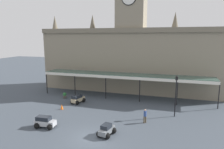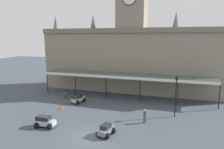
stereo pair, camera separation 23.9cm
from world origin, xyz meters
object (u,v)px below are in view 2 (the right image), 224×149
(car_beige_estate, at_px, (78,99))
(car_grey_sedan, at_px, (106,131))
(car_silver_estate, at_px, (45,122))
(victorian_lamppost, at_px, (176,92))
(pedestrian_beside_cars, at_px, (145,116))
(traffic_cone, at_px, (62,107))
(planter_forecourt_centre, at_px, (65,95))

(car_beige_estate, xyz_separation_m, car_grey_sedan, (7.41, -8.51, -0.06))
(car_silver_estate, xyz_separation_m, victorian_lamppost, (13.66, 7.45, 2.68))
(car_grey_sedan, bearing_deg, car_beige_estate, 131.06)
(car_grey_sedan, relative_size, pedestrian_beside_cars, 1.30)
(car_grey_sedan, relative_size, traffic_cone, 3.10)
(car_beige_estate, bearing_deg, traffic_cone, -105.70)
(traffic_cone, bearing_deg, planter_forecourt_centre, 115.49)
(victorian_lamppost, bearing_deg, car_silver_estate, -151.41)
(traffic_cone, bearing_deg, car_silver_estate, -77.52)
(victorian_lamppost, bearing_deg, car_beige_estate, 174.69)
(car_grey_sedan, height_order, pedestrian_beside_cars, pedestrian_beside_cars)
(victorian_lamppost, height_order, traffic_cone, victorian_lamppost)
(car_silver_estate, xyz_separation_m, traffic_cone, (-1.24, 5.60, -0.21))
(car_beige_estate, distance_m, pedestrian_beside_cars, 11.56)
(traffic_cone, bearing_deg, car_beige_estate, 74.30)
(car_grey_sedan, xyz_separation_m, planter_forecourt_centre, (-10.56, 10.11, -0.01))
(car_beige_estate, height_order, car_grey_sedan, car_beige_estate)
(car_grey_sedan, bearing_deg, traffic_cone, 147.12)
(car_silver_estate, distance_m, traffic_cone, 5.74)
(car_silver_estate, bearing_deg, traffic_cone, 102.48)
(car_beige_estate, relative_size, pedestrian_beside_cars, 1.44)
(traffic_cone, relative_size, planter_forecourt_centre, 0.73)
(victorian_lamppost, distance_m, planter_forecourt_centre, 17.63)
(car_beige_estate, height_order, planter_forecourt_centre, car_beige_estate)
(planter_forecourt_centre, bearing_deg, pedestrian_beside_cars, -23.19)
(planter_forecourt_centre, bearing_deg, car_beige_estate, -27.05)
(pedestrian_beside_cars, xyz_separation_m, victorian_lamppost, (3.30, 3.03, 2.33))
(victorian_lamppost, distance_m, traffic_cone, 15.29)
(car_silver_estate, bearing_deg, planter_forecourt_centre, 108.70)
(car_beige_estate, height_order, pedestrian_beside_cars, pedestrian_beside_cars)
(traffic_cone, xyz_separation_m, planter_forecourt_centre, (-2.27, 4.75, 0.14))
(car_beige_estate, xyz_separation_m, planter_forecourt_centre, (-3.15, 1.61, -0.07))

